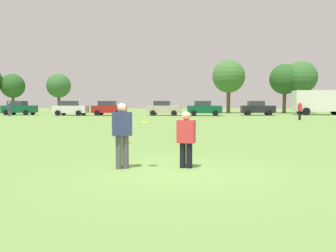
{
  "coord_description": "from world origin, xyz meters",
  "views": [
    {
      "loc": [
        0.12,
        -9.26,
        1.78
      ],
      "look_at": [
        -0.24,
        1.83,
        1.03
      ],
      "focal_mm": 39.23,
      "sensor_mm": 36.0,
      "label": 1
    }
  ],
  "objects_px": {
    "player_defender": "(186,137)",
    "bystander_far_jogger": "(9,108)",
    "parked_car_far_right": "(257,108)",
    "frisbee": "(145,122)",
    "player_thrower": "(122,132)",
    "parked_car_near_left": "(19,108)",
    "bystander_field_marshal": "(120,109)",
    "parked_car_mid_left": "(70,108)",
    "box_truck": "(326,101)",
    "traffic_cone": "(126,138)",
    "parked_car_mid_right": "(164,108)",
    "parked_car_near_right": "(204,108)",
    "bystander_sideline_watcher": "(300,110)",
    "parked_car_center": "(109,108)"
  },
  "relations": [
    {
      "from": "parked_car_center",
      "to": "parked_car_mid_right",
      "type": "relative_size",
      "value": 1.0
    },
    {
      "from": "player_defender",
      "to": "bystander_far_jogger",
      "type": "distance_m",
      "value": 39.07
    },
    {
      "from": "frisbee",
      "to": "parked_car_center",
      "type": "bearing_deg",
      "value": 102.51
    },
    {
      "from": "parked_car_near_right",
      "to": "parked_car_mid_right",
      "type": "bearing_deg",
      "value": 171.15
    },
    {
      "from": "player_defender",
      "to": "bystander_far_jogger",
      "type": "height_order",
      "value": "bystander_far_jogger"
    },
    {
      "from": "parked_car_mid_left",
      "to": "parked_car_near_right",
      "type": "bearing_deg",
      "value": -1.2
    },
    {
      "from": "player_defender",
      "to": "traffic_cone",
      "type": "distance_m",
      "value": 6.34
    },
    {
      "from": "parked_car_far_right",
      "to": "box_truck",
      "type": "bearing_deg",
      "value": 8.54
    },
    {
      "from": "traffic_cone",
      "to": "bystander_far_jogger",
      "type": "distance_m",
      "value": 32.85
    },
    {
      "from": "player_thrower",
      "to": "player_defender",
      "type": "distance_m",
      "value": 1.7
    },
    {
      "from": "parked_car_far_right",
      "to": "player_defender",
      "type": "bearing_deg",
      "value": -104.54
    },
    {
      "from": "parked_car_near_left",
      "to": "parked_car_center",
      "type": "relative_size",
      "value": 1.0
    },
    {
      "from": "frisbee",
      "to": "bystander_far_jogger",
      "type": "bearing_deg",
      "value": 120.15
    },
    {
      "from": "frisbee",
      "to": "bystander_field_marshal",
      "type": "bearing_deg",
      "value": 100.54
    },
    {
      "from": "parked_car_far_right",
      "to": "box_truck",
      "type": "height_order",
      "value": "box_truck"
    },
    {
      "from": "player_thrower",
      "to": "parked_car_near_right",
      "type": "height_order",
      "value": "parked_car_near_right"
    },
    {
      "from": "frisbee",
      "to": "parked_car_mid_right",
      "type": "height_order",
      "value": "parked_car_mid_right"
    },
    {
      "from": "player_thrower",
      "to": "parked_car_near_left",
      "type": "relative_size",
      "value": 0.4
    },
    {
      "from": "parked_car_mid_left",
      "to": "bystander_field_marshal",
      "type": "distance_m",
      "value": 8.85
    },
    {
      "from": "bystander_sideline_watcher",
      "to": "bystander_field_marshal",
      "type": "bearing_deg",
      "value": 164.3
    },
    {
      "from": "parked_car_near_right",
      "to": "bystander_far_jogger",
      "type": "bearing_deg",
      "value": -174.79
    },
    {
      "from": "parked_car_mid_left",
      "to": "box_truck",
      "type": "relative_size",
      "value": 0.5
    },
    {
      "from": "player_defender",
      "to": "parked_car_far_right",
      "type": "relative_size",
      "value": 0.35
    },
    {
      "from": "bystander_far_jogger",
      "to": "parked_car_near_left",
      "type": "bearing_deg",
      "value": 97.9
    },
    {
      "from": "parked_car_near_left",
      "to": "parked_car_mid_right",
      "type": "distance_m",
      "value": 18.8
    },
    {
      "from": "parked_car_mid_right",
      "to": "bystander_far_jogger",
      "type": "xyz_separation_m",
      "value": [
        -18.25,
        -2.9,
        0.04
      ]
    },
    {
      "from": "parked_car_mid_left",
      "to": "traffic_cone",
      "type": "bearing_deg",
      "value": -69.14
    },
    {
      "from": "parked_car_near_left",
      "to": "bystander_sideline_watcher",
      "type": "height_order",
      "value": "parked_car_near_left"
    },
    {
      "from": "parked_car_near_left",
      "to": "bystander_sideline_watcher",
      "type": "xyz_separation_m",
      "value": [
        32.19,
        -11.67,
        0.05
      ]
    },
    {
      "from": "parked_car_near_left",
      "to": "bystander_far_jogger",
      "type": "height_order",
      "value": "parked_car_near_left"
    },
    {
      "from": "parked_car_mid_left",
      "to": "box_truck",
      "type": "bearing_deg",
      "value": 4.87
    },
    {
      "from": "parked_car_near_right",
      "to": "traffic_cone",
      "type": "bearing_deg",
      "value": -100.08
    },
    {
      "from": "player_thrower",
      "to": "parked_car_near_left",
      "type": "height_order",
      "value": "parked_car_near_left"
    },
    {
      "from": "traffic_cone",
      "to": "bystander_far_jogger",
      "type": "xyz_separation_m",
      "value": [
        -18.0,
        27.47,
        0.73
      ]
    },
    {
      "from": "box_truck",
      "to": "player_thrower",
      "type": "bearing_deg",
      "value": -117.82
    },
    {
      "from": "parked_car_near_left",
      "to": "player_defender",
      "type": "bearing_deg",
      "value": -60.48
    },
    {
      "from": "traffic_cone",
      "to": "parked_car_mid_right",
      "type": "xyz_separation_m",
      "value": [
        0.25,
        30.38,
        0.69
      ]
    },
    {
      "from": "bystander_far_jogger",
      "to": "player_defender",
      "type": "bearing_deg",
      "value": -58.4
    },
    {
      "from": "parked_car_mid_right",
      "to": "bystander_field_marshal",
      "type": "height_order",
      "value": "parked_car_mid_right"
    },
    {
      "from": "parked_car_near_right",
      "to": "parked_car_far_right",
      "type": "xyz_separation_m",
      "value": [
        6.85,
        1.76,
        0.0
      ]
    },
    {
      "from": "parked_car_mid_left",
      "to": "parked_car_near_right",
      "type": "relative_size",
      "value": 1.0
    },
    {
      "from": "frisbee",
      "to": "player_thrower",
      "type": "bearing_deg",
      "value": -173.1
    },
    {
      "from": "box_truck",
      "to": "bystander_field_marshal",
      "type": "relative_size",
      "value": 5.42
    },
    {
      "from": "parked_car_mid_right",
      "to": "parked_car_far_right",
      "type": "relative_size",
      "value": 1.0
    },
    {
      "from": "bystander_field_marshal",
      "to": "frisbee",
      "type": "bearing_deg",
      "value": -79.46
    },
    {
      "from": "parked_car_far_right",
      "to": "bystander_far_jogger",
      "type": "relative_size",
      "value": 2.51
    },
    {
      "from": "bystander_field_marshal",
      "to": "parked_car_mid_left",
      "type": "bearing_deg",
      "value": 143.48
    },
    {
      "from": "parked_car_mid_right",
      "to": "parked_car_near_right",
      "type": "relative_size",
      "value": 1.0
    },
    {
      "from": "parked_car_near_left",
      "to": "parked_car_mid_right",
      "type": "relative_size",
      "value": 1.0
    },
    {
      "from": "frisbee",
      "to": "box_truck",
      "type": "bearing_deg",
      "value": 62.83
    }
  ]
}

